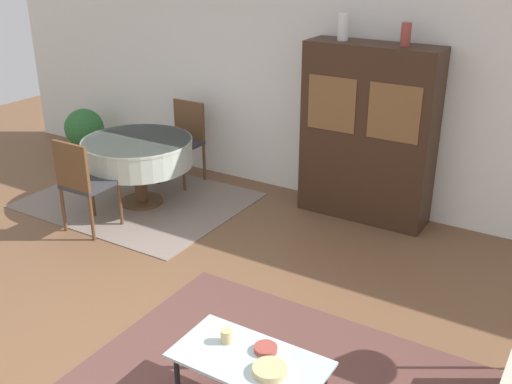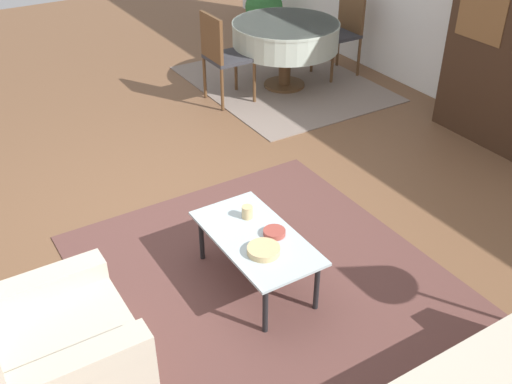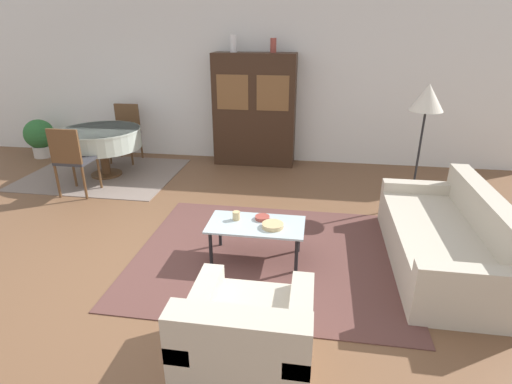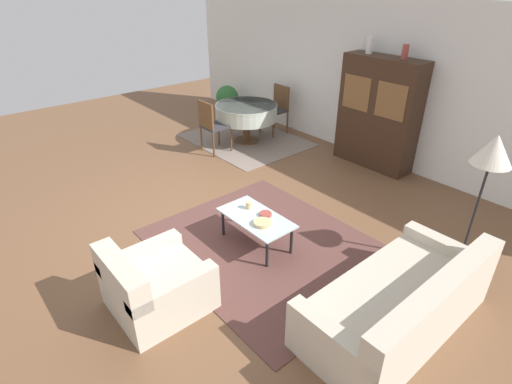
{
  "view_description": "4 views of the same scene",
  "coord_description": "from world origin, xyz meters",
  "px_view_note": "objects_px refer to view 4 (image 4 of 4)",
  "views": [
    {
      "loc": [
        2.47,
        -2.31,
        2.81
      ],
      "look_at": [
        0.2,
        1.4,
        0.95
      ],
      "focal_mm": 42.0,
      "sensor_mm": 36.0,
      "label": 1
    },
    {
      "loc": [
        3.56,
        -1.43,
        2.79
      ],
      "look_at": [
        0.87,
        0.23,
        0.75
      ],
      "focal_mm": 42.0,
      "sensor_mm": 36.0,
      "label": 2
    },
    {
      "loc": [
        1.42,
        -3.31,
        2.24
      ],
      "look_at": [
        0.87,
        0.23,
        0.75
      ],
      "focal_mm": 28.0,
      "sensor_mm": 36.0,
      "label": 3
    },
    {
      "loc": [
        4.0,
        -2.43,
        3.02
      ],
      "look_at": [
        0.87,
        0.23,
        0.75
      ],
      "focal_mm": 28.0,
      "sensor_mm": 36.0,
      "label": 4
    }
  ],
  "objects_px": {
    "dining_chair_near": "(212,123)",
    "bowl_small": "(266,214)",
    "armchair": "(154,286)",
    "coffee_table": "(256,220)",
    "potted_plant": "(227,99)",
    "display_cabinet": "(378,114)",
    "vase_short": "(405,52)",
    "cup": "(249,205)",
    "couch": "(400,304)",
    "bowl": "(262,223)",
    "vase_tall": "(370,45)",
    "floor_lamp": "(492,155)",
    "dining_table": "(246,112)",
    "dining_chair_far": "(277,106)"
  },
  "relations": [
    {
      "from": "coffee_table",
      "to": "couch",
      "type": "bearing_deg",
      "value": 5.26
    },
    {
      "from": "dining_chair_near",
      "to": "bowl",
      "type": "xyz_separation_m",
      "value": [
        2.96,
        -1.34,
        -0.14
      ]
    },
    {
      "from": "coffee_table",
      "to": "vase_tall",
      "type": "height_order",
      "value": "vase_tall"
    },
    {
      "from": "armchair",
      "to": "coffee_table",
      "type": "height_order",
      "value": "armchair"
    },
    {
      "from": "dining_table",
      "to": "cup",
      "type": "bearing_deg",
      "value": -38.6
    },
    {
      "from": "couch",
      "to": "coffee_table",
      "type": "bearing_deg",
      "value": 95.26
    },
    {
      "from": "dining_table",
      "to": "potted_plant",
      "type": "relative_size",
      "value": 1.75
    },
    {
      "from": "coffee_table",
      "to": "bowl_small",
      "type": "bearing_deg",
      "value": 66.66
    },
    {
      "from": "vase_short",
      "to": "coffee_table",
      "type": "bearing_deg",
      "value": -86.18
    },
    {
      "from": "bowl_small",
      "to": "cup",
      "type": "bearing_deg",
      "value": -168.96
    },
    {
      "from": "armchair",
      "to": "dining_table",
      "type": "height_order",
      "value": "dining_table"
    },
    {
      "from": "potted_plant",
      "to": "display_cabinet",
      "type": "bearing_deg",
      "value": 3.83
    },
    {
      "from": "display_cabinet",
      "to": "cup",
      "type": "height_order",
      "value": "display_cabinet"
    },
    {
      "from": "dining_chair_near",
      "to": "bowl_small",
      "type": "relative_size",
      "value": 6.57
    },
    {
      "from": "couch",
      "to": "vase_tall",
      "type": "distance_m",
      "value": 4.38
    },
    {
      "from": "dining_table",
      "to": "vase_tall",
      "type": "height_order",
      "value": "vase_tall"
    },
    {
      "from": "armchair",
      "to": "cup",
      "type": "height_order",
      "value": "armchair"
    },
    {
      "from": "armchair",
      "to": "coffee_table",
      "type": "xyz_separation_m",
      "value": [
        -0.17,
        1.47,
        0.08
      ]
    },
    {
      "from": "armchair",
      "to": "coffee_table",
      "type": "bearing_deg",
      "value": 96.52
    },
    {
      "from": "dining_chair_near",
      "to": "floor_lamp",
      "type": "relative_size",
      "value": 0.61
    },
    {
      "from": "vase_tall",
      "to": "vase_short",
      "type": "distance_m",
      "value": 0.64
    },
    {
      "from": "armchair",
      "to": "potted_plant",
      "type": "height_order",
      "value": "armchair"
    },
    {
      "from": "floor_lamp",
      "to": "bowl",
      "type": "bearing_deg",
      "value": -135.6
    },
    {
      "from": "armchair",
      "to": "dining_table",
      "type": "distance_m",
      "value": 4.65
    },
    {
      "from": "coffee_table",
      "to": "dining_table",
      "type": "xyz_separation_m",
      "value": [
        -2.78,
        2.11,
        0.25
      ]
    },
    {
      "from": "armchair",
      "to": "bowl_small",
      "type": "relative_size",
      "value": 6.06
    },
    {
      "from": "vase_short",
      "to": "dining_table",
      "type": "bearing_deg",
      "value": -158.3
    },
    {
      "from": "display_cabinet",
      "to": "bowl_small",
      "type": "bearing_deg",
      "value": -79.51
    },
    {
      "from": "coffee_table",
      "to": "bowl",
      "type": "relative_size",
      "value": 4.57
    },
    {
      "from": "floor_lamp",
      "to": "cup",
      "type": "distance_m",
      "value": 2.73
    },
    {
      "from": "display_cabinet",
      "to": "vase_short",
      "type": "xyz_separation_m",
      "value": [
        0.3,
        0.0,
        1.03
      ]
    },
    {
      "from": "couch",
      "to": "potted_plant",
      "type": "distance_m",
      "value": 6.88
    },
    {
      "from": "dining_chair_near",
      "to": "floor_lamp",
      "type": "distance_m",
      "value": 4.71
    },
    {
      "from": "vase_tall",
      "to": "floor_lamp",
      "type": "bearing_deg",
      "value": -29.86
    },
    {
      "from": "couch",
      "to": "floor_lamp",
      "type": "distance_m",
      "value": 1.8
    },
    {
      "from": "couch",
      "to": "floor_lamp",
      "type": "height_order",
      "value": "floor_lamp"
    },
    {
      "from": "floor_lamp",
      "to": "potted_plant",
      "type": "relative_size",
      "value": 2.32
    },
    {
      "from": "armchair",
      "to": "vase_short",
      "type": "height_order",
      "value": "vase_short"
    },
    {
      "from": "bowl_small",
      "to": "display_cabinet",
      "type": "bearing_deg",
      "value": 100.49
    },
    {
      "from": "couch",
      "to": "dining_chair_near",
      "type": "distance_m",
      "value": 4.81
    },
    {
      "from": "cup",
      "to": "bowl",
      "type": "relative_size",
      "value": 0.42
    },
    {
      "from": "dining_chair_near",
      "to": "bowl_small",
      "type": "height_order",
      "value": "dining_chair_near"
    },
    {
      "from": "dining_chair_far",
      "to": "floor_lamp",
      "type": "xyz_separation_m",
      "value": [
        4.63,
        -1.35,
        0.82
      ]
    },
    {
      "from": "coffee_table",
      "to": "display_cabinet",
      "type": "relative_size",
      "value": 0.52
    },
    {
      "from": "dining_table",
      "to": "dining_chair_near",
      "type": "xyz_separation_m",
      "value": [
        0.0,
        -0.83,
        -0.04
      ]
    },
    {
      "from": "couch",
      "to": "vase_tall",
      "type": "bearing_deg",
      "value": 42.85
    },
    {
      "from": "coffee_table",
      "to": "bowl_small",
      "type": "xyz_separation_m",
      "value": [
        0.05,
        0.11,
        0.06
      ]
    },
    {
      "from": "dining_chair_near",
      "to": "vase_short",
      "type": "xyz_separation_m",
      "value": [
        2.57,
        1.85,
        1.39
      ]
    },
    {
      "from": "bowl",
      "to": "couch",
      "type": "bearing_deg",
      "value": 7.48
    },
    {
      "from": "vase_short",
      "to": "vase_tall",
      "type": "bearing_deg",
      "value": -180.0
    }
  ]
}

